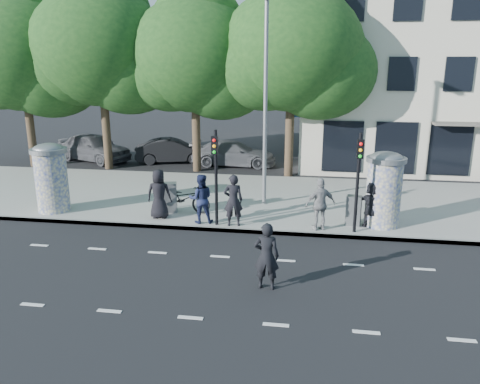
% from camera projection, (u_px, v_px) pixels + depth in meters
% --- Properties ---
extents(ground, '(120.00, 120.00, 0.00)m').
position_uv_depth(ground, '(210.00, 277.00, 13.01)').
color(ground, black).
rests_on(ground, ground).
extents(sidewalk, '(40.00, 8.00, 0.15)m').
position_uv_depth(sidewalk, '(247.00, 199.00, 20.12)').
color(sidewalk, gray).
rests_on(sidewalk, ground).
extents(curb, '(40.00, 0.10, 0.16)m').
position_uv_depth(curb, '(232.00, 230.00, 16.37)').
color(curb, slate).
rests_on(curb, ground).
extents(lane_dash_near, '(32.00, 0.12, 0.01)m').
position_uv_depth(lane_dash_near, '(190.00, 318.00, 10.91)').
color(lane_dash_near, silver).
rests_on(lane_dash_near, ground).
extents(lane_dash_far, '(32.00, 0.12, 0.01)m').
position_uv_depth(lane_dash_far, '(220.00, 257.00, 14.34)').
color(lane_dash_far, silver).
rests_on(lane_dash_far, ground).
extents(ad_column_left, '(1.36, 1.36, 2.65)m').
position_uv_depth(ad_column_left, '(51.00, 176.00, 17.93)').
color(ad_column_left, beige).
rests_on(ad_column_left, sidewalk).
extents(ad_column_right, '(1.36, 1.36, 2.65)m').
position_uv_depth(ad_column_right, '(384.00, 187.00, 16.30)').
color(ad_column_right, beige).
rests_on(ad_column_right, sidewalk).
extents(traffic_pole_near, '(0.22, 0.31, 3.40)m').
position_uv_depth(traffic_pole_near, '(216.00, 168.00, 16.10)').
color(traffic_pole_near, black).
rests_on(traffic_pole_near, sidewalk).
extents(traffic_pole_far, '(0.22, 0.31, 3.40)m').
position_uv_depth(traffic_pole_far, '(358.00, 173.00, 15.40)').
color(traffic_pole_far, black).
rests_on(traffic_pole_far, sidewalk).
extents(street_lamp, '(0.25, 0.93, 8.00)m').
position_uv_depth(street_lamp, '(265.00, 88.00, 17.91)').
color(street_lamp, slate).
rests_on(street_lamp, sidewalk).
extents(tree_far_left, '(7.20, 7.20, 9.26)m').
position_uv_depth(tree_far_left, '(22.00, 54.00, 25.14)').
color(tree_far_left, '#38281C').
rests_on(tree_far_left, ground).
extents(tree_mid_left, '(7.20, 7.20, 9.57)m').
position_uv_depth(tree_mid_left, '(100.00, 47.00, 24.40)').
color(tree_mid_left, '#38281C').
rests_on(tree_mid_left, ground).
extents(tree_near_left, '(6.80, 6.80, 8.97)m').
position_uv_depth(tree_near_left, '(194.00, 56.00, 23.98)').
color(tree_near_left, '#38281C').
rests_on(tree_near_left, ground).
extents(tree_center, '(7.00, 7.00, 9.30)m').
position_uv_depth(tree_center, '(292.00, 50.00, 22.79)').
color(tree_center, '#38281C').
rests_on(tree_center, ground).
extents(building, '(20.30, 15.85, 12.00)m').
position_uv_depth(building, '(469.00, 58.00, 28.66)').
color(building, beige).
rests_on(building, ground).
extents(ped_a, '(0.95, 0.67, 1.84)m').
position_uv_depth(ped_a, '(159.00, 194.00, 17.20)').
color(ped_a, black).
rests_on(ped_a, sidewalk).
extents(ped_b, '(0.75, 0.57, 1.86)m').
position_uv_depth(ped_b, '(233.00, 200.00, 16.39)').
color(ped_b, black).
rests_on(ped_b, sidewalk).
extents(ped_c, '(1.00, 0.85, 1.79)m').
position_uv_depth(ped_c, '(201.00, 199.00, 16.71)').
color(ped_c, '#1B2144').
rests_on(ped_c, sidewalk).
extents(ped_e, '(1.23, 0.98, 1.84)m').
position_uv_depth(ped_e, '(320.00, 204.00, 15.98)').
color(ped_e, gray).
rests_on(ped_e, sidewalk).
extents(ped_f, '(1.64, 1.10, 1.66)m').
position_uv_depth(ped_f, '(372.00, 205.00, 16.23)').
color(ped_f, black).
rests_on(ped_f, sidewalk).
extents(man_road, '(0.67, 0.45, 1.82)m').
position_uv_depth(man_road, '(266.00, 256.00, 12.12)').
color(man_road, black).
rests_on(man_road, ground).
extents(bicycle, '(0.94, 2.17, 1.11)m').
position_uv_depth(bicycle, '(184.00, 198.00, 17.98)').
color(bicycle, black).
rests_on(bicycle, sidewalk).
extents(cabinet_left, '(0.64, 0.53, 1.16)m').
position_uv_depth(cabinet_left, '(169.00, 197.00, 17.97)').
color(cabinet_left, slate).
rests_on(cabinet_left, sidewalk).
extents(cabinet_right, '(0.57, 0.47, 1.07)m').
position_uv_depth(cabinet_right, '(354.00, 210.00, 16.55)').
color(cabinet_right, '#5D6061').
rests_on(cabinet_right, sidewalk).
extents(car_left, '(3.77, 5.26, 1.66)m').
position_uv_depth(car_left, '(94.00, 147.00, 27.96)').
color(car_left, '#47484D').
rests_on(car_left, ground).
extents(car_mid, '(2.53, 4.54, 1.42)m').
position_uv_depth(car_mid, '(173.00, 151.00, 27.52)').
color(car_mid, black).
rests_on(car_mid, ground).
extents(car_right, '(1.98, 4.82, 1.40)m').
position_uv_depth(car_right, '(234.00, 153.00, 26.77)').
color(car_right, '#55565C').
rests_on(car_right, ground).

